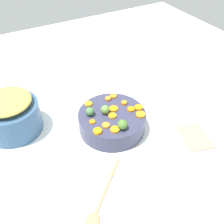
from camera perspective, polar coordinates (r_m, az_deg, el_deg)
tabletop at (r=1.21m, az=0.35°, el=-2.21°), size 2.40×2.40×0.02m
serving_bowl_carrots at (r=1.14m, az=-0.00°, el=-1.99°), size 0.29×0.29×0.08m
metal_pot at (r=1.19m, az=-21.14°, el=-1.17°), size 0.24×0.24×0.14m
stuffing_mound at (r=1.14m, az=-22.21°, el=2.17°), size 0.20×0.20×0.04m
carrot_slice_0 at (r=1.05m, az=-1.36°, el=-2.96°), size 0.04×0.04×0.01m
carrot_slice_1 at (r=1.16m, az=2.68°, el=2.02°), size 0.04×0.04×0.01m
carrot_slice_2 at (r=1.18m, az=-0.84°, el=2.96°), size 0.03×0.03×0.01m
carrot_slice_3 at (r=1.03m, az=0.64°, el=-3.90°), size 0.04×0.04×0.01m
carrot_slice_4 at (r=1.16m, az=-5.21°, el=1.80°), size 0.04×0.04×0.01m
carrot_slice_5 at (r=1.14m, az=5.90°, el=0.99°), size 0.04×0.04×0.01m
carrot_slice_6 at (r=1.20m, az=0.28°, el=3.54°), size 0.04×0.04×0.01m
carrot_slice_7 at (r=1.02m, az=-3.19°, el=-4.23°), size 0.05×0.05×0.01m
carrot_slice_8 at (r=1.10m, az=6.30°, el=-0.56°), size 0.05×0.05×0.01m
carrot_slice_9 at (r=1.07m, az=-4.38°, el=-2.15°), size 0.03×0.03×0.01m
carrot_slice_10 at (r=1.13m, az=4.22°, el=0.62°), size 0.05×0.05×0.01m
carrot_slice_11 at (r=1.09m, az=0.08°, el=-0.83°), size 0.05×0.05×0.01m
carrot_slice_12 at (r=1.13m, az=0.32°, el=0.74°), size 0.05×0.05×0.01m
brussels_sprout_0 at (r=1.03m, az=2.31°, el=-2.81°), size 0.04×0.04×0.04m
brussels_sprout_1 at (r=1.10m, az=-1.52°, el=0.53°), size 0.04×0.04×0.04m
brussels_sprout_2 at (r=1.09m, az=-4.82°, el=0.02°), size 0.04×0.04×0.04m
wooden_spoon at (r=0.93m, az=-3.16°, el=-20.44°), size 0.22×0.24×0.01m
dish_towel at (r=1.18m, az=17.88°, el=-5.30°), size 0.18×0.15×0.01m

